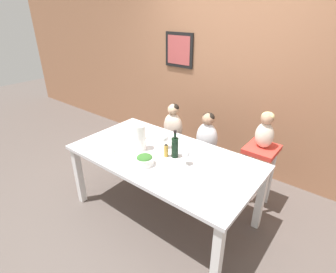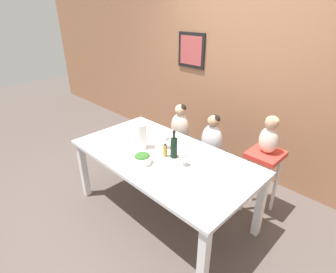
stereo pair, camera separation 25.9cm
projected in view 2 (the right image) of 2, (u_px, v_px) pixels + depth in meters
name	position (u px, v px, depth m)	size (l,w,h in m)	color
ground_plane	(163.00, 212.00, 2.96)	(14.00, 14.00, 0.00)	#564C47
wall_back	(245.00, 71.00, 3.27)	(10.00, 0.09, 2.70)	#9E6B4C
dining_table	(163.00, 162.00, 2.66)	(1.89, 1.00, 0.74)	silver
chair_far_left	(180.00, 146.00, 3.57)	(0.37, 0.42, 0.45)	silver
chair_far_center	(210.00, 160.00, 3.24)	(0.37, 0.42, 0.45)	silver
chair_right_highchair	(263.00, 167.00, 2.73)	(0.32, 0.35, 0.75)	silver
person_child_left	(180.00, 124.00, 3.43)	(0.27, 0.20, 0.52)	beige
person_child_center	(212.00, 137.00, 3.10)	(0.27, 0.20, 0.52)	silver
person_baby_right	(270.00, 134.00, 2.57)	(0.19, 0.14, 0.39)	beige
wine_bottle	(174.00, 147.00, 2.54)	(0.07, 0.07, 0.29)	black
paper_towel_roll	(141.00, 136.00, 2.70)	(0.12, 0.12, 0.27)	white
wine_glass_near	(183.00, 155.00, 2.40)	(0.08, 0.08, 0.16)	white
wine_glass_far	(166.00, 138.00, 2.71)	(0.08, 0.08, 0.16)	white
salad_bowl_large	(142.00, 158.00, 2.47)	(0.18, 0.18, 0.10)	white
dinner_plate_front_left	(107.00, 146.00, 2.79)	(0.24, 0.24, 0.01)	silver
dinner_plate_back_left	(150.00, 133.00, 3.07)	(0.24, 0.24, 0.01)	silver
condiment_bottle_hot_sauce	(166.00, 150.00, 2.58)	(0.04, 0.04, 0.15)	#BC8E33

